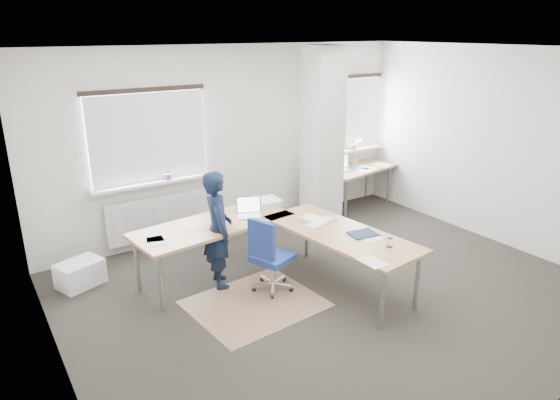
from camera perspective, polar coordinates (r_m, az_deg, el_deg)
ground at (r=6.14m, az=6.11°, el=-10.37°), size 6.00×6.00×0.00m
room_shell at (r=5.96m, az=5.31°, el=6.76°), size 6.04×5.04×2.82m
floor_mat at (r=5.87m, az=-2.88°, el=-11.74°), size 1.51×1.31×0.01m
white_crate at (r=6.66m, az=-21.88°, el=-7.80°), size 0.61×0.52×0.31m
desk_main at (r=6.07m, az=-0.27°, el=-3.35°), size 2.69×2.63×0.96m
desk_side at (r=8.77m, az=8.83°, el=3.45°), size 1.50×0.93×1.22m
task_chair at (r=6.02m, az=-1.06°, el=-8.06°), size 0.55×0.54×0.95m
person at (r=6.02m, az=-7.11°, el=-3.37°), size 0.46×0.60×1.45m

